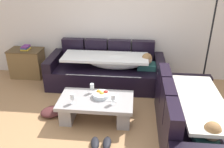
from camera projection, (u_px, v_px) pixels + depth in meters
ground_plane at (108, 134)px, 3.64m from camera, size 14.00×14.00×0.00m
back_wall at (119, 16)px, 4.99m from camera, size 9.00×0.10×2.70m
couch_along_wall at (108, 70)px, 4.97m from camera, size 2.37×0.92×0.88m
couch_near_window at (191, 121)px, 3.40m from camera, size 0.92×1.97×0.88m
coffee_table at (96, 106)px, 3.91m from camera, size 1.20×0.68×0.38m
fruit_bowl at (101, 95)px, 3.89m from camera, size 0.28×0.28×0.10m
wine_glass_near_left at (72, 97)px, 3.68m from camera, size 0.07×0.07×0.17m
wine_glass_near_right at (113, 98)px, 3.66m from camera, size 0.07×0.07×0.17m
wine_glass_far_back at (92, 87)px, 3.98m from camera, size 0.07×0.07×0.17m
open_magazine at (109, 98)px, 3.87m from camera, size 0.30×0.23×0.01m
side_cabinet at (27, 63)px, 5.35m from camera, size 0.72×0.44×0.64m
book_stack_on_cabinet at (26, 48)px, 5.18m from camera, size 0.17×0.21×0.09m
floor_lamp at (208, 36)px, 4.46m from camera, size 0.33×0.31×1.95m
pair_of_shoes at (101, 143)px, 3.40m from camera, size 0.31×0.30×0.09m
crumpled_garment at (52, 111)px, 4.09m from camera, size 0.51×0.49×0.12m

